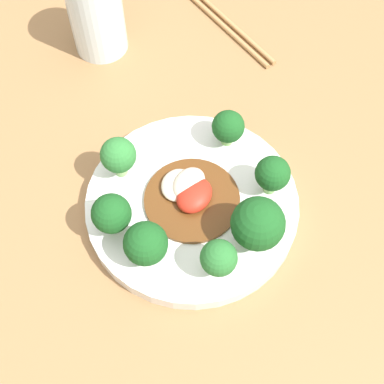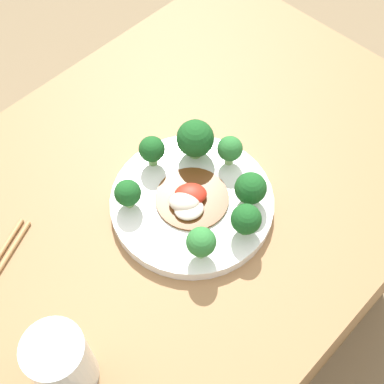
{
  "view_description": "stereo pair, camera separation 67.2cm",
  "coord_description": "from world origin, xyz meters",
  "px_view_note": "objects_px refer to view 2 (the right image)",
  "views": [
    {
      "loc": [
        0.29,
        -0.12,
        1.3
      ],
      "look_at": [
        -0.01,
        -0.05,
        0.77
      ],
      "focal_mm": 50.0,
      "sensor_mm": 36.0,
      "label": 1
    },
    {
      "loc": [
        -0.32,
        -0.35,
        1.44
      ],
      "look_at": [
        -0.01,
        -0.05,
        0.77
      ],
      "focal_mm": 50.0,
      "sensor_mm": 36.0,
      "label": 2
    }
  ],
  "objects_px": {
    "broccoli_southeast": "(251,189)",
    "stirfry_center": "(189,200)",
    "broccoli_south": "(246,219)",
    "broccoli_southwest": "(201,242)",
    "broccoli_north": "(150,151)",
    "drinking_glass": "(62,362)",
    "broccoli_east": "(230,149)",
    "broccoli_northwest": "(128,193)",
    "plate": "(192,203)",
    "broccoli_northeast": "(195,139)"
  },
  "relations": [
    {
      "from": "broccoli_northeast",
      "to": "stirfry_center",
      "type": "height_order",
      "value": "broccoli_northeast"
    },
    {
      "from": "broccoli_south",
      "to": "broccoli_northwest",
      "type": "bearing_deg",
      "value": 119.18
    },
    {
      "from": "drinking_glass",
      "to": "broccoli_northwest",
      "type": "bearing_deg",
      "value": 29.91
    },
    {
      "from": "plate",
      "to": "broccoli_east",
      "type": "xyz_separation_m",
      "value": [
        0.09,
        0.01,
        0.04
      ]
    },
    {
      "from": "broccoli_northwest",
      "to": "broccoli_northeast",
      "type": "xyz_separation_m",
      "value": [
        0.14,
        -0.01,
        0.01
      ]
    },
    {
      "from": "plate",
      "to": "broccoli_southeast",
      "type": "xyz_separation_m",
      "value": [
        0.06,
        -0.06,
        0.04
      ]
    },
    {
      "from": "stirfry_center",
      "to": "broccoli_south",
      "type": "bearing_deg",
      "value": -77.13
    },
    {
      "from": "broccoli_northwest",
      "to": "broccoli_east",
      "type": "bearing_deg",
      "value": -18.44
    },
    {
      "from": "broccoli_south",
      "to": "broccoli_north",
      "type": "distance_m",
      "value": 0.19
    },
    {
      "from": "broccoli_north",
      "to": "broccoli_southeast",
      "type": "height_order",
      "value": "broccoli_southeast"
    },
    {
      "from": "broccoli_south",
      "to": "broccoli_east",
      "type": "bearing_deg",
      "value": 52.43
    },
    {
      "from": "broccoli_northwest",
      "to": "stirfry_center",
      "type": "bearing_deg",
      "value": -43.82
    },
    {
      "from": "broccoli_southwest",
      "to": "broccoli_south",
      "type": "bearing_deg",
      "value": -15.2
    },
    {
      "from": "broccoli_east",
      "to": "broccoli_southeast",
      "type": "xyz_separation_m",
      "value": [
        -0.03,
        -0.07,
        0.0
      ]
    },
    {
      "from": "broccoli_south",
      "to": "broccoli_southwest",
      "type": "xyz_separation_m",
      "value": [
        -0.07,
        0.02,
        0.0
      ]
    },
    {
      "from": "broccoli_south",
      "to": "stirfry_center",
      "type": "relative_size",
      "value": 0.5
    },
    {
      "from": "plate",
      "to": "broccoli_south",
      "type": "distance_m",
      "value": 0.1
    },
    {
      "from": "drinking_glass",
      "to": "broccoli_southeast",
      "type": "bearing_deg",
      "value": 0.32
    },
    {
      "from": "broccoli_east",
      "to": "broccoli_northeast",
      "type": "xyz_separation_m",
      "value": [
        -0.03,
        0.05,
        0.01
      ]
    },
    {
      "from": "broccoli_southeast",
      "to": "broccoli_northwest",
      "type": "relative_size",
      "value": 1.14
    },
    {
      "from": "stirfry_center",
      "to": "drinking_glass",
      "type": "height_order",
      "value": "drinking_glass"
    },
    {
      "from": "plate",
      "to": "stirfry_center",
      "type": "relative_size",
      "value": 2.23
    },
    {
      "from": "broccoli_north",
      "to": "broccoli_southwest",
      "type": "xyz_separation_m",
      "value": [
        -0.06,
        -0.17,
        0.0
      ]
    },
    {
      "from": "broccoli_south",
      "to": "broccoli_east",
      "type": "relative_size",
      "value": 1.03
    },
    {
      "from": "broccoli_south",
      "to": "drinking_glass",
      "type": "xyz_separation_m",
      "value": [
        -0.31,
        0.03,
        0.0
      ]
    },
    {
      "from": "plate",
      "to": "broccoli_northwest",
      "type": "xyz_separation_m",
      "value": [
        -0.07,
        0.06,
        0.04
      ]
    },
    {
      "from": "broccoli_north",
      "to": "broccoli_east",
      "type": "height_order",
      "value": "broccoli_north"
    },
    {
      "from": "broccoli_northwest",
      "to": "broccoli_north",
      "type": "bearing_deg",
      "value": 22.25
    },
    {
      "from": "broccoli_southeast",
      "to": "broccoli_southwest",
      "type": "distance_m",
      "value": 0.12
    },
    {
      "from": "broccoli_northwest",
      "to": "stirfry_center",
      "type": "relative_size",
      "value": 0.46
    },
    {
      "from": "broccoli_east",
      "to": "drinking_glass",
      "type": "xyz_separation_m",
      "value": [
        -0.39,
        -0.07,
        0.0
      ]
    },
    {
      "from": "broccoli_north",
      "to": "drinking_glass",
      "type": "relative_size",
      "value": 0.49
    },
    {
      "from": "broccoli_south",
      "to": "broccoli_northwest",
      "type": "distance_m",
      "value": 0.18
    },
    {
      "from": "broccoli_north",
      "to": "broccoli_east",
      "type": "distance_m",
      "value": 0.12
    },
    {
      "from": "broccoli_southwest",
      "to": "broccoli_southeast",
      "type": "bearing_deg",
      "value": 4.96
    },
    {
      "from": "broccoli_south",
      "to": "broccoli_southeast",
      "type": "bearing_deg",
      "value": 34.01
    },
    {
      "from": "drinking_glass",
      "to": "broccoli_east",
      "type": "bearing_deg",
      "value": 10.69
    },
    {
      "from": "broccoli_south",
      "to": "stirfry_center",
      "type": "height_order",
      "value": "broccoli_south"
    },
    {
      "from": "plate",
      "to": "broccoli_northwest",
      "type": "relative_size",
      "value": 4.89
    },
    {
      "from": "broccoli_northeast",
      "to": "drinking_glass",
      "type": "xyz_separation_m",
      "value": [
        -0.36,
        -0.12,
        -0.0
      ]
    },
    {
      "from": "broccoli_northeast",
      "to": "broccoli_southwest",
      "type": "distance_m",
      "value": 0.18
    },
    {
      "from": "plate",
      "to": "broccoli_north",
      "type": "distance_m",
      "value": 0.1
    },
    {
      "from": "broccoli_east",
      "to": "broccoli_southeast",
      "type": "relative_size",
      "value": 0.93
    },
    {
      "from": "broccoli_north",
      "to": "broccoli_northwest",
      "type": "distance_m",
      "value": 0.08
    },
    {
      "from": "plate",
      "to": "drinking_glass",
      "type": "distance_m",
      "value": 0.31
    },
    {
      "from": "broccoli_southeast",
      "to": "stirfry_center",
      "type": "bearing_deg",
      "value": 136.12
    },
    {
      "from": "broccoli_south",
      "to": "broccoli_southeast",
      "type": "distance_m",
      "value": 0.05
    },
    {
      "from": "broccoli_north",
      "to": "broccoli_northeast",
      "type": "bearing_deg",
      "value": -29.64
    },
    {
      "from": "stirfry_center",
      "to": "broccoli_northeast",
      "type": "bearing_deg",
      "value": 38.65
    },
    {
      "from": "broccoli_north",
      "to": "stirfry_center",
      "type": "distance_m",
      "value": 0.1
    }
  ]
}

